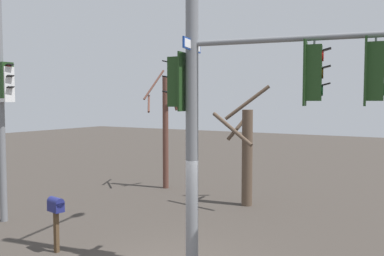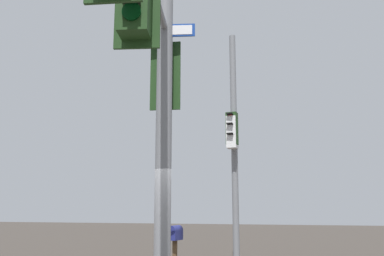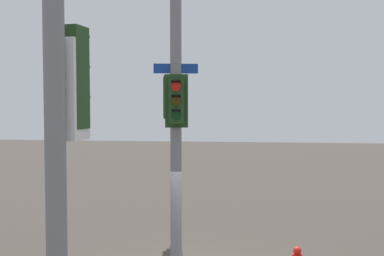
% 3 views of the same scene
% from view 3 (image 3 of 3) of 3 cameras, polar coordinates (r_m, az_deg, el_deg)
% --- Properties ---
extents(main_signal_pole_assembly, '(3.55, 5.39, 9.94)m').
position_cam_3_polar(main_signal_pole_assembly, '(12.66, -2.56, 6.56)').
color(main_signal_pole_assembly, slate).
rests_on(main_signal_pole_assembly, ground).
extents(secondary_pole_assembly, '(0.40, 0.77, 7.94)m').
position_cam_3_polar(secondary_pole_assembly, '(5.18, -15.35, 2.39)').
color(secondary_pole_assembly, slate).
rests_on(secondary_pole_assembly, ground).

